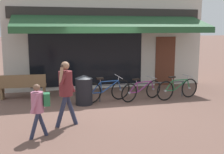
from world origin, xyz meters
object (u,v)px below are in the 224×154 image
Objects in this scene: pedestrian_child at (39,104)px; litter_bin at (84,90)px; bicycle_purple at (142,90)px; bicycle_blue at (106,91)px; park_bench at (23,86)px; pedestrian_adult at (66,87)px; bicycle_green at (178,89)px.

litter_bin is (1.40, 2.53, -0.28)m from pedestrian_child.
litter_bin is at bearing 161.59° from bicycle_purple.
litter_bin is at bearing 173.49° from bicycle_blue.
bicycle_blue is 1.12× the size of park_bench.
bicycle_purple is 1.00× the size of pedestrian_adult.
pedestrian_child is 2.91m from litter_bin.
pedestrian_adult is (-2.75, -1.95, 0.66)m from bicycle_purple.
pedestrian_child is at bearing 54.23° from pedestrian_adult.
litter_bin reaches higher than bicycle_blue.
park_bench is (-0.56, 3.84, -0.31)m from pedestrian_child.
litter_bin is (-0.78, -0.12, 0.10)m from bicycle_blue.
pedestrian_child reaches higher than bicycle_blue.
bicycle_purple is 0.97× the size of bicycle_green.
litter_bin is (0.74, 1.90, -0.53)m from pedestrian_adult.
litter_bin reaches higher than bicycle_purple.
pedestrian_adult is (-1.52, -2.03, 0.63)m from bicycle_blue.
bicycle_purple is at bearing -18.79° from bicycle_blue.
pedestrian_child is at bearing -118.98° from litter_bin.
bicycle_blue reaches higher than bicycle_green.
bicycle_green is 3.29m from litter_bin.
park_bench is (-2.74, 1.18, 0.07)m from bicycle_blue.
pedestrian_child is 1.28× the size of litter_bin.
litter_bin is at bearing -100.51° from pedestrian_adult.
bicycle_purple is 1.29m from bicycle_green.
pedestrian_adult reaches higher than pedestrian_child.
pedestrian_child reaches higher than bicycle_green.
bicycle_green is 1.03× the size of pedestrian_adult.
pedestrian_adult is at bearing -142.20° from bicycle_blue.
bicycle_green is at bearing -153.78° from pedestrian_child.
bicycle_blue reaches higher than park_bench.
bicycle_blue is 1.06× the size of bicycle_green.
pedestrian_adult is 1.71× the size of litter_bin.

